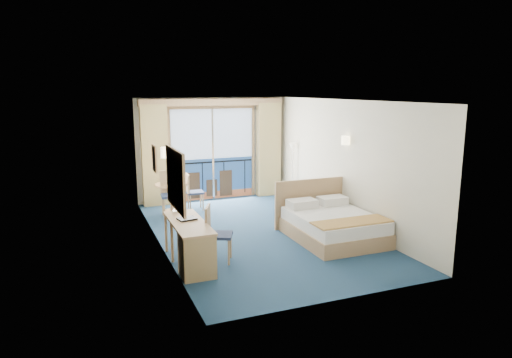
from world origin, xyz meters
name	(u,v)px	position (x,y,z in m)	size (l,w,h in m)	color
floor	(258,233)	(0.00, 0.00, 0.00)	(6.50, 6.50, 0.00)	navy
room_walls	(258,147)	(0.00, 0.00, 1.78)	(4.04, 6.54, 2.72)	silver
balcony_door	(213,157)	(-0.01, 3.22, 1.14)	(2.36, 0.03, 2.52)	navy
curtain_left	(155,156)	(-1.55, 3.07, 1.28)	(0.65, 0.22, 2.55)	tan
curtain_right	(269,150)	(1.55, 3.07, 1.28)	(0.65, 0.22, 2.55)	tan
pelmet	(213,102)	(0.00, 3.10, 2.58)	(3.80, 0.25, 0.18)	tan
mirror	(176,179)	(-1.97, -1.50, 1.55)	(0.05, 1.25, 0.95)	tan
wall_print	(155,158)	(-1.97, 0.45, 1.60)	(0.04, 0.42, 0.52)	tan
sconce_left	(166,153)	(-1.94, -0.60, 1.85)	(0.18, 0.18, 0.18)	#FFECB2
sconce_right	(346,140)	(1.94, -0.15, 1.85)	(0.18, 0.18, 0.18)	#FFECB2
bed	(332,224)	(1.23, -0.87, 0.29)	(1.65, 1.96, 1.04)	tan
nightstand	(321,206)	(1.76, 0.51, 0.28)	(0.43, 0.41, 0.56)	#997E51
phone	(322,192)	(1.79, 0.53, 0.61)	(0.19, 0.15, 0.09)	beige
armchair	(300,198)	(1.62, 1.29, 0.31)	(0.66, 0.68, 0.62)	#4E565F
floor_lamp	(293,157)	(1.88, 2.23, 1.16)	(0.21, 0.21, 1.53)	silver
desk	(195,249)	(-1.72, -1.59, 0.41)	(0.55, 1.59, 0.75)	tan
desk_chair	(215,230)	(-1.27, -1.19, 0.55)	(0.56, 0.56, 0.98)	#202B4C
folder	(187,219)	(-1.70, -1.02, 0.76)	(0.30, 0.22, 0.03)	black
desk_lamp	(175,193)	(-1.79, -0.52, 1.11)	(0.13, 0.13, 0.48)	silver
round_table	(171,191)	(-1.32, 2.29, 0.52)	(0.77, 0.77, 0.69)	tan
table_chair_a	(192,190)	(-0.81, 2.29, 0.51)	(0.42, 0.41, 0.90)	#202B4C
table_chair_b	(171,191)	(-1.40, 1.92, 0.60)	(0.50, 0.51, 1.06)	#202B4C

